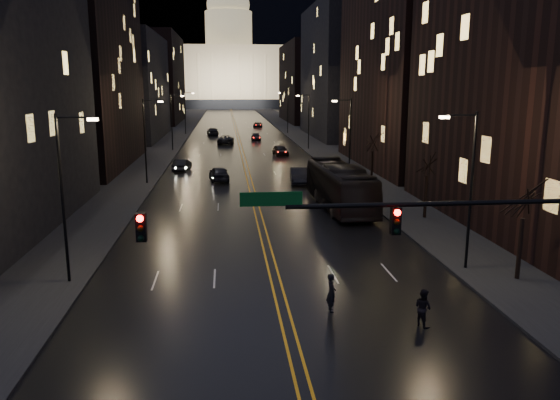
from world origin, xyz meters
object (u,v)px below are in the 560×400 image
object	(u,v)px
oncoming_car_a	(219,174)
bus	(340,186)
traffic_signal	(459,232)
pedestrian_a	(331,293)
receding_car_a	(299,176)
pedestrian_b	(423,308)
oncoming_car_b	(182,165)

from	to	relation	value
oncoming_car_a	bus	bearing A→B (deg)	119.01
traffic_signal	pedestrian_a	distance (m)	7.49
receding_car_a	pedestrian_b	distance (m)	35.61
oncoming_car_b	receding_car_a	world-z (taller)	receding_car_a
receding_car_a	traffic_signal	bearing A→B (deg)	-84.57
traffic_signal	bus	bearing A→B (deg)	87.35
oncoming_car_a	pedestrian_a	size ratio (longest dim) A/B	2.60
oncoming_car_b	pedestrian_a	world-z (taller)	pedestrian_a
receding_car_a	oncoming_car_a	bearing A→B (deg)	167.46
pedestrian_b	receding_car_a	bearing A→B (deg)	-25.64
traffic_signal	bus	size ratio (longest dim) A/B	1.27
bus	receding_car_a	size ratio (longest dim) A/B	2.61
oncoming_car_b	pedestrian_a	size ratio (longest dim) A/B	2.42
traffic_signal	pedestrian_a	bearing A→B (deg)	126.40
oncoming_car_b	receding_car_a	xyz separation A→B (m)	(13.19, -10.22, 0.11)
traffic_signal	bus	xyz separation A→B (m)	(1.23, 26.71, -3.21)
bus	receding_car_a	bearing A→B (deg)	96.59
traffic_signal	oncoming_car_b	distance (m)	51.00
oncoming_car_a	oncoming_car_b	bearing A→B (deg)	-65.38
traffic_signal	oncoming_car_b	size ratio (longest dim) A/B	3.83
traffic_signal	bus	world-z (taller)	traffic_signal
oncoming_car_b	bus	bearing A→B (deg)	131.96
traffic_signal	pedestrian_b	bearing A→B (deg)	89.90
traffic_signal	oncoming_car_a	xyz separation A→B (m)	(-9.23, 41.29, -4.28)
receding_car_a	pedestrian_a	world-z (taller)	pedestrian_a
oncoming_car_a	receding_car_a	world-z (taller)	receding_car_a
pedestrian_a	pedestrian_b	world-z (taller)	pedestrian_a
traffic_signal	oncoming_car_b	xyz separation A→B (m)	(-13.85, 48.89, -4.36)
pedestrian_a	pedestrian_b	size ratio (longest dim) A/B	1.09
oncoming_car_b	oncoming_car_a	bearing A→B (deg)	129.03
oncoming_car_a	pedestrian_b	distance (m)	39.32
receding_car_a	pedestrian_a	xyz separation A→B (m)	(-3.03, -33.67, 0.08)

